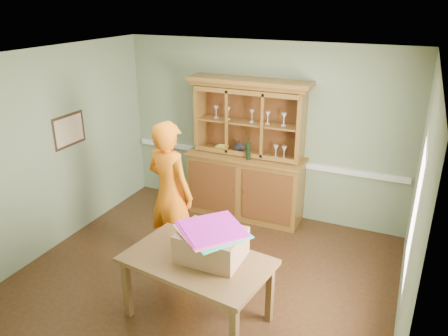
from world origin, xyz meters
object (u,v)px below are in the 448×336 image
at_px(china_hutch, 246,170).
at_px(cardboard_box, 211,245).
at_px(dining_table, 197,266).
at_px(person, 170,193).

height_order(china_hutch, cardboard_box, china_hutch).
distance_m(dining_table, person, 1.28).
distance_m(china_hutch, cardboard_box, 2.45).
height_order(dining_table, person, person).
bearing_deg(china_hutch, person, -105.31).
bearing_deg(person, cardboard_box, 153.82).
bearing_deg(china_hutch, dining_table, -80.41).
distance_m(cardboard_box, person, 1.27).
distance_m(dining_table, cardboard_box, 0.28).
xyz_separation_m(china_hutch, person, (-0.43, -1.57, 0.19)).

